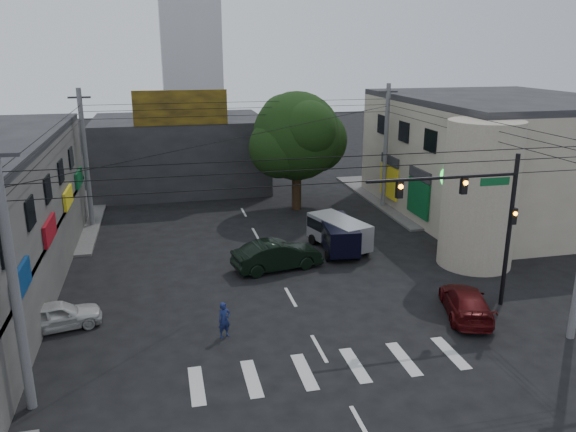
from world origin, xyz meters
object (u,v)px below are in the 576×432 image
object	(u,v)px
street_tree	(297,136)
utility_pole_far_left	(86,160)
utility_pole_far_right	(386,147)
traffic_officer	(224,320)
utility_pole_near_left	(13,281)
white_compact	(57,316)
silver_minivan	(339,234)
maroon_sedan	(466,302)
traffic_gantry	(479,208)
dark_sedan	(277,255)
navy_van	(337,236)

from	to	relation	value
street_tree	utility_pole_far_left	size ratio (longest dim) A/B	0.95
utility_pole_far_left	utility_pole_far_right	xyz separation A→B (m)	(21.00, 0.00, 0.00)
utility_pole_far_left	traffic_officer	xyz separation A→B (m)	(6.92, -17.16, -3.83)
utility_pole_near_left	white_compact	size ratio (longest dim) A/B	2.36
silver_minivan	maroon_sedan	bearing A→B (deg)	179.79
traffic_gantry	utility_pole_far_left	distance (m)	25.00
dark_sedan	traffic_officer	bearing A→B (deg)	140.93
navy_van	traffic_officer	bearing A→B (deg)	144.14
utility_pole_far_left	silver_minivan	xyz separation A→B (m)	(14.88, -8.05, -3.66)
utility_pole_near_left	silver_minivan	world-z (taller)	utility_pole_near_left
maroon_sedan	utility_pole_far_left	bearing A→B (deg)	-26.89
utility_pole_far_right	silver_minivan	distance (m)	10.75
utility_pole_near_left	utility_pole_far_left	world-z (taller)	same
utility_pole_far_left	white_compact	distance (m)	15.37
white_compact	traffic_officer	xyz separation A→B (m)	(6.92, -2.31, 0.15)
street_tree	maroon_sedan	size ratio (longest dim) A/B	1.82
traffic_officer	traffic_gantry	bearing A→B (deg)	-22.01
white_compact	navy_van	xyz separation A→B (m)	(14.67, 6.51, 0.29)
traffic_gantry	utility_pole_far_right	bearing A→B (deg)	81.06
traffic_gantry	utility_pole_near_left	distance (m)	18.66
utility_pole_far_right	white_compact	bearing A→B (deg)	-144.73
dark_sedan	traffic_officer	world-z (taller)	dark_sedan
street_tree	utility_pole_far_right	xyz separation A→B (m)	(6.50, -1.00, -0.87)
utility_pole_far_left	utility_pole_far_right	bearing A→B (deg)	0.00
white_compact	silver_minivan	bearing A→B (deg)	-78.02
street_tree	utility_pole_near_left	size ratio (longest dim) A/B	0.95
silver_minivan	street_tree	bearing A→B (deg)	-14.45
street_tree	dark_sedan	world-z (taller)	street_tree
dark_sedan	silver_minivan	bearing A→B (deg)	-72.66
white_compact	street_tree	bearing A→B (deg)	-55.05
street_tree	white_compact	world-z (taller)	street_tree
utility_pole_near_left	dark_sedan	xyz separation A→B (m)	(10.62, 10.19, -3.80)
white_compact	traffic_officer	world-z (taller)	traffic_officer
utility_pole_near_left	navy_van	distance (m)	19.41
utility_pole_far_right	silver_minivan	size ratio (longest dim) A/B	1.95
utility_pole_far_left	maroon_sedan	xyz separation A→B (m)	(17.75, -17.66, -3.95)
white_compact	silver_minivan	xyz separation A→B (m)	(14.88, 6.81, 0.31)
maroon_sedan	traffic_officer	size ratio (longest dim) A/B	3.10
utility_pole_far_left	navy_van	xyz separation A→B (m)	(14.67, -8.34, -3.68)
silver_minivan	navy_van	size ratio (longest dim) A/B	1.00
utility_pole_far_right	white_compact	world-z (taller)	utility_pole_far_right
traffic_gantry	silver_minivan	world-z (taller)	traffic_gantry
dark_sedan	maroon_sedan	bearing A→B (deg)	-146.57
street_tree	maroon_sedan	bearing A→B (deg)	-80.13
utility_pole_near_left	navy_van	xyz separation A→B (m)	(14.67, 12.16, -3.68)
utility_pole_far_right	utility_pole_far_left	bearing A→B (deg)	180.00
traffic_gantry	traffic_officer	world-z (taller)	traffic_gantry
traffic_gantry	maroon_sedan	world-z (taller)	traffic_gantry
utility_pole_far_left	silver_minivan	world-z (taller)	utility_pole_far_left
navy_van	white_compact	bearing A→B (deg)	119.39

